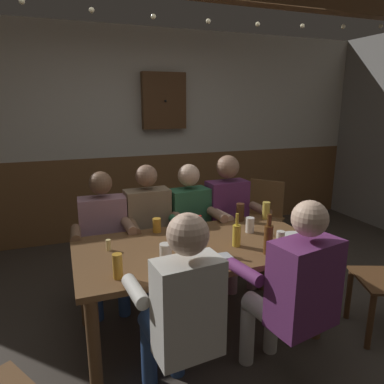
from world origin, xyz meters
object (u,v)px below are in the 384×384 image
person_4 (181,309)px  bottle_2 (268,238)px  bottle_1 (200,237)px  person_3 (230,213)px  person_0 (104,233)px  pint_glass_5 (280,238)px  condiment_caddy (221,259)px  person_2 (192,221)px  pint_glass_0 (118,266)px  pint_glass_1 (157,225)px  bottle_0 (237,235)px  pint_glass_3 (240,212)px  pint_glass_6 (266,210)px  pint_glass_2 (250,225)px  pint_glass_4 (166,253)px  person_5 (295,287)px  wall_dart_cabinet (164,101)px  dining_table (198,257)px  chair_empty_near_right (263,217)px  person_1 (150,226)px  table_candle (108,245)px  plate_0 (297,238)px

person_4 → bottle_2: 0.86m
bottle_1 → person_3: bearing=51.6°
person_0 → pint_glass_5: bearing=144.5°
person_4 → condiment_caddy: size_ratio=8.84×
person_2 → pint_glass_0: size_ratio=7.66×
pint_glass_1 → pint_glass_5: size_ratio=1.05×
pint_glass_5 → pint_glass_0: bearing=-175.6°
bottle_1 → pint_glass_0: size_ratio=1.72×
person_0 → person_4: bearing=102.2°
bottle_0 → pint_glass_3: bearing=59.6°
person_4 → pint_glass_6: bearing=36.1°
pint_glass_2 → pint_glass_4: pint_glass_4 is taller
bottle_2 → pint_glass_2: (0.09, 0.42, -0.05)m
person_5 → pint_glass_0: (-0.99, 0.39, 0.12)m
bottle_0 → wall_dart_cabinet: bearing=86.8°
person_0 → person_3: bearing=-177.4°
person_5 → bottle_2: bearing=71.6°
bottle_1 → dining_table: bearing=71.8°
person_0 → pint_glass_2: bearing=154.1°
bottle_0 → pint_glass_4: size_ratio=1.96×
chair_empty_near_right → pint_glass_3: 1.00m
person_1 → person_5: bearing=109.2°
bottle_2 → pint_glass_4: bearing=170.5°
condiment_caddy → pint_glass_1: pint_glass_1 is taller
person_1 → condiment_caddy: size_ratio=8.66×
dining_table → wall_dart_cabinet: wall_dart_cabinet is taller
table_candle → bottle_0: 0.93m
plate_0 → pint_glass_6: 0.51m
person_3 → pint_glass_0: person_3 is taller
table_candle → pint_glass_1: pint_glass_1 is taller
person_4 → bottle_2: (0.76, 0.37, 0.16)m
pint_glass_2 → pint_glass_6: 0.40m
person_0 → bottle_0: bearing=139.1°
person_5 → bottle_1: person_5 is taller
person_0 → pint_glass_4: 0.94m
pint_glass_1 → pint_glass_3: pint_glass_3 is taller
bottle_1 → person_1: bearing=101.3°
person_2 → chair_empty_near_right: person_2 is taller
person_4 → bottle_1: person_4 is taller
table_candle → wall_dart_cabinet: size_ratio=0.11×
person_4 → pint_glass_4: person_4 is taller
person_0 → wall_dart_cabinet: (0.99, 1.51, 1.12)m
dining_table → wall_dart_cabinet: size_ratio=2.56×
person_3 → table_candle: person_3 is taller
wall_dart_cabinet → pint_glass_2: bearing=-87.1°
condiment_caddy → pint_glass_1: 0.75m
bottle_1 → bottle_0: bearing=-0.1°
pint_glass_1 → pint_glass_4: size_ratio=0.91×
pint_glass_1 → pint_glass_6: pint_glass_6 is taller
pint_glass_6 → chair_empty_near_right: bearing=59.8°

